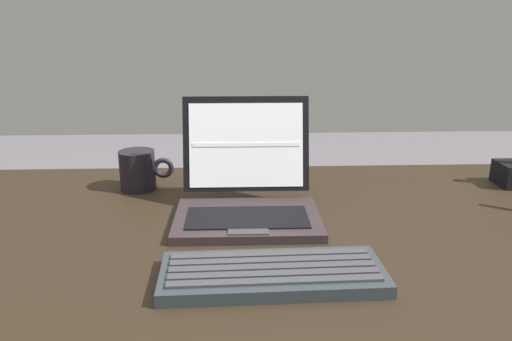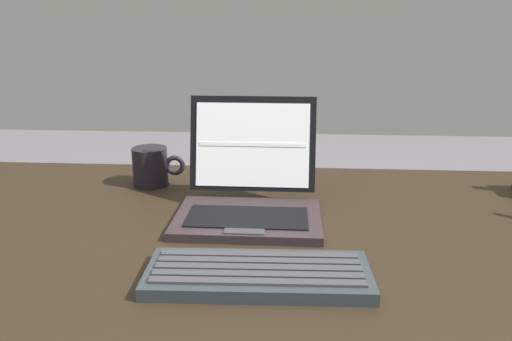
{
  "view_description": "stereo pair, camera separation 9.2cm",
  "coord_description": "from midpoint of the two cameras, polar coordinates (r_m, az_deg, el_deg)",
  "views": [
    {
      "loc": [
        -0.08,
        -0.85,
        1.12
      ],
      "look_at": [
        -0.05,
        0.03,
        0.85
      ],
      "focal_mm": 34.93,
      "sensor_mm": 36.0,
      "label": 1
    },
    {
      "loc": [
        0.01,
        -0.85,
        1.12
      ],
      "look_at": [
        -0.05,
        0.03,
        0.85
      ],
      "focal_mm": 34.93,
      "sensor_mm": 36.0,
      "label": 2
    }
  ],
  "objects": [
    {
      "name": "coffee_mug",
      "position": [
        1.19,
        -15.48,
        0.02
      ],
      "size": [
        0.12,
        0.08,
        0.09
      ],
      "color": "black",
      "rests_on": "desk"
    },
    {
      "name": "desk",
      "position": [
        0.98,
        0.19,
        -12.22
      ],
      "size": [
        1.71,
        0.83,
        0.74
      ],
      "color": "black",
      "rests_on": "ground"
    },
    {
      "name": "laptop_front",
      "position": [
        0.99,
        -3.71,
        -2.78
      ],
      "size": [
        0.28,
        0.25,
        0.22
      ],
      "color": "#2E2326",
      "rests_on": "desk"
    },
    {
      "name": "external_keyboard",
      "position": [
        0.77,
        -1.58,
        -11.8
      ],
      "size": [
        0.34,
        0.14,
        0.02
      ],
      "color": "#2A3237",
      "rests_on": "desk"
    }
  ]
}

